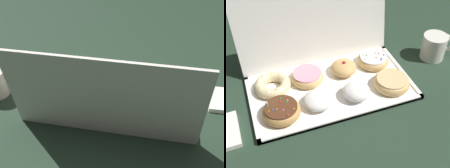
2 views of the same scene
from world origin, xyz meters
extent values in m
plane|color=#233828|center=(0.00, 0.00, 0.00)|extent=(3.00, 3.00, 0.00)
cube|color=white|center=(0.00, 0.00, 0.01)|extent=(0.53, 0.28, 0.01)
cube|color=white|center=(0.00, -0.14, 0.01)|extent=(0.53, 0.01, 0.01)
cube|color=white|center=(0.00, 0.14, 0.01)|extent=(0.53, 0.01, 0.01)
cube|color=white|center=(-0.26, 0.00, 0.01)|extent=(0.01, 0.28, 0.01)
cube|color=white|center=(0.26, 0.00, 0.01)|extent=(0.01, 0.28, 0.01)
cube|color=white|center=(0.00, 0.17, 0.14)|extent=(0.53, 0.06, 0.28)
torus|color=tan|center=(-0.18, -0.06, 0.03)|extent=(0.11, 0.11, 0.04)
cylinder|color=#59331E|center=(-0.18, -0.06, 0.05)|extent=(0.10, 0.10, 0.01)
sphere|color=green|center=(-0.17, -0.03, 0.05)|extent=(0.00, 0.00, 0.00)
sphere|color=yellow|center=(-0.14, -0.09, 0.05)|extent=(0.00, 0.00, 0.00)
sphere|color=green|center=(-0.21, -0.05, 0.05)|extent=(0.01, 0.01, 0.01)
sphere|color=pink|center=(-0.19, -0.07, 0.05)|extent=(0.00, 0.00, 0.00)
sphere|color=pink|center=(-0.17, -0.08, 0.05)|extent=(0.01, 0.01, 0.01)
sphere|color=green|center=(-0.19, -0.07, 0.05)|extent=(0.00, 0.00, 0.00)
sphere|color=red|center=(-0.17, -0.10, 0.05)|extent=(0.01, 0.01, 0.01)
sphere|color=blue|center=(-0.20, -0.07, 0.05)|extent=(0.00, 0.00, 0.00)
sphere|color=blue|center=(-0.22, -0.05, 0.05)|extent=(0.00, 0.00, 0.00)
sphere|color=green|center=(-0.16, -0.05, 0.05)|extent=(0.00, 0.00, 0.00)
sphere|color=white|center=(-0.21, -0.04, 0.05)|extent=(0.01, 0.01, 0.01)
sphere|color=orange|center=(-0.21, -0.07, 0.05)|extent=(0.01, 0.01, 0.01)
sphere|color=white|center=(-0.15, -0.05, 0.05)|extent=(0.00, 0.00, 0.00)
sphere|color=red|center=(-0.17, -0.05, 0.05)|extent=(0.01, 0.01, 0.01)
ellipsoid|color=white|center=(-0.06, -0.06, 0.03)|extent=(0.09, 0.09, 0.04)
ellipsoid|color=white|center=(0.06, -0.07, 0.03)|extent=(0.09, 0.09, 0.05)
torus|color=#E5B770|center=(0.19, -0.06, 0.03)|extent=(0.12, 0.12, 0.03)
cylinder|color=#EACC8C|center=(0.19, -0.06, 0.04)|extent=(0.10, 0.10, 0.01)
torus|color=beige|center=(-0.18, 0.06, 0.03)|extent=(0.12, 0.12, 0.03)
sphere|color=beige|center=(-0.14, 0.06, 0.04)|extent=(0.02, 0.02, 0.02)
sphere|color=beige|center=(-0.15, 0.09, 0.04)|extent=(0.02, 0.02, 0.02)
sphere|color=beige|center=(-0.17, 0.10, 0.04)|extent=(0.02, 0.02, 0.02)
sphere|color=beige|center=(-0.20, 0.09, 0.04)|extent=(0.02, 0.02, 0.02)
sphere|color=beige|center=(-0.22, 0.07, 0.04)|extent=(0.02, 0.02, 0.02)
sphere|color=beige|center=(-0.22, 0.04, 0.04)|extent=(0.02, 0.02, 0.02)
sphere|color=beige|center=(-0.20, 0.02, 0.04)|extent=(0.02, 0.02, 0.02)
sphere|color=beige|center=(-0.17, 0.02, 0.04)|extent=(0.02, 0.02, 0.02)
sphere|color=beige|center=(-0.15, 0.03, 0.04)|extent=(0.02, 0.02, 0.02)
torus|color=#E5B770|center=(-0.06, 0.06, 0.03)|extent=(0.11, 0.11, 0.03)
cylinder|color=pink|center=(-0.06, 0.06, 0.04)|extent=(0.09, 0.09, 0.01)
ellipsoid|color=tan|center=(0.06, 0.06, 0.03)|extent=(0.09, 0.09, 0.04)
sphere|color=#B21923|center=(0.06, 0.06, 0.05)|extent=(0.01, 0.01, 0.01)
torus|color=#E5B770|center=(0.18, 0.07, 0.03)|extent=(0.11, 0.11, 0.03)
cylinder|color=white|center=(0.18, 0.07, 0.04)|extent=(0.09, 0.09, 0.01)
sphere|color=green|center=(0.16, 0.08, 0.05)|extent=(0.01, 0.01, 0.01)
sphere|color=yellow|center=(0.19, 0.08, 0.05)|extent=(0.01, 0.01, 0.01)
sphere|color=red|center=(0.20, 0.07, 0.05)|extent=(0.01, 0.01, 0.01)
sphere|color=pink|center=(0.15, 0.08, 0.05)|extent=(0.00, 0.00, 0.00)
sphere|color=blue|center=(0.19, 0.03, 0.05)|extent=(0.00, 0.00, 0.00)
sphere|color=blue|center=(0.22, 0.06, 0.05)|extent=(0.01, 0.01, 0.01)
sphere|color=pink|center=(0.14, 0.06, 0.05)|extent=(0.00, 0.00, 0.00)
sphere|color=red|center=(0.18, 0.05, 0.05)|extent=(0.01, 0.01, 0.01)
sphere|color=blue|center=(0.20, 0.04, 0.05)|extent=(0.01, 0.01, 0.01)
camera|label=1|loc=(-0.14, 0.76, 0.61)|focal=46.67mm
camera|label=2|loc=(-0.22, -0.67, 0.69)|focal=47.93mm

